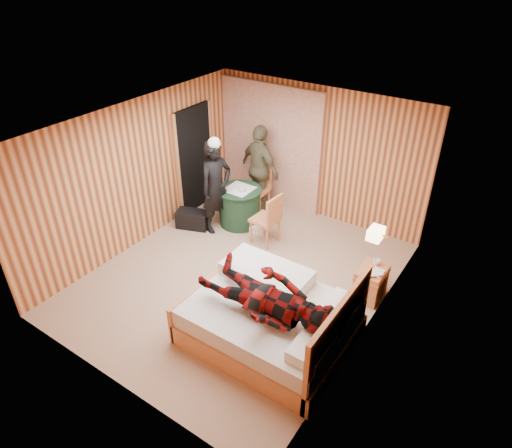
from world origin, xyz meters
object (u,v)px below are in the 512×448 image
Objects in this scene: woman_standing at (216,187)px; man_at_table at (260,169)px; nightstand at (371,282)px; chair_near at (269,216)px; duffel_bag at (193,219)px; bed at (273,319)px; man_on_bed at (266,290)px; round_table at (240,206)px; chair_far at (259,184)px; wall_lamp at (376,234)px.

woman_standing is 1.00× the size of man_at_table.
chair_near reaches higher than nightstand.
bed is at bearing -49.68° from duffel_bag.
nightstand is 0.31× the size of woman_standing.
chair_near is 0.54× the size of man_on_bed.
woman_standing is at bearing 95.82° from man_at_table.
woman_standing is 0.97× the size of man_on_bed.
round_table is 0.89× the size of chair_far.
bed is 1.21× the size of woman_standing.
woman_standing is at bearing 139.64° from man_on_bed.
chair_far is 0.54× the size of man_at_table.
chair_far is at bearing 42.84° from duffel_bag.
man_on_bed is at bearing -112.54° from nightstand.
nightstand reaches higher than duffel_bag.
wall_lamp is at bearing -81.19° from nightstand.
duffel_bag is (-3.54, 0.29, -1.13)m from wall_lamp.
wall_lamp is 3.33m from man_at_table.
wall_lamp is 0.28× the size of chair_far.
woman_standing is at bearing -80.02° from chair_near.
man_at_table is 0.97× the size of man_on_bed.
nightstand is at bearing -27.06° from chair_far.
man_on_bed is (2.77, -1.77, 0.83)m from duffel_bag.
bed is at bearing -45.75° from round_table.
round_table is 0.48× the size of man_at_table.
wall_lamp is 0.44× the size of duffel_bag.
bed is at bearing -116.39° from nightstand.
round_table is 0.86× the size of chair_near.
round_table is (-2.90, 0.90, -0.93)m from wall_lamp.
man_at_table is (0.00, 0.03, 0.32)m from chair_far.
wall_lamp is at bearing 77.10° from chair_near.
duffel_bag is at bearing 150.68° from bed.
woman_standing reaches higher than nightstand.
bed is at bearing -122.67° from wall_lamp.
wall_lamp is 1.07m from nightstand.
woman_standing reaches higher than chair_far.
wall_lamp is 0.15× the size of woman_standing.
bed is 3.57m from man_at_table.
wall_lamp is 0.27× the size of chair_near.
duffel_bag is 1.61m from man_at_table.
wall_lamp is 0.12× the size of bed.
round_table reaches higher than duffel_bag.
round_table is (-2.10, 2.15, 0.04)m from bed.
chair_far is at bearing 155.90° from nightstand.
wall_lamp is 0.15× the size of man_at_table.
chair_far is at bearing 125.02° from man_on_bed.
nightstand is 0.57× the size of chair_far.
man_at_table is at bearing 3.89° from woman_standing.
chair_near is at bearing -7.56° from duffel_bag.
round_table is 0.68m from chair_far.
bed reaches higher than round_table.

